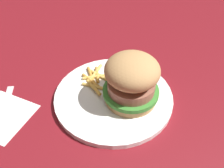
{
  "coord_description": "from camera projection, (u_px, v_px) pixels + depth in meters",
  "views": [
    {
      "loc": [
        -0.32,
        -0.21,
        0.39
      ],
      "look_at": [
        -0.01,
        0.0,
        0.04
      ],
      "focal_mm": 39.9,
      "sensor_mm": 36.0,
      "label": 1
    }
  ],
  "objects": [
    {
      "name": "napkin",
      "position": [
        2.0,
        116.0,
        0.51
      ],
      "size": [
        0.13,
        0.13,
        0.0
      ],
      "primitive_type": "cube",
      "rotation": [
        0.0,
        0.0,
        0.17
      ],
      "color": "white",
      "rests_on": "ground_plane"
    },
    {
      "name": "fork",
      "position": [
        2.0,
        115.0,
        0.5
      ],
      "size": [
        0.14,
        0.12,
        0.0
      ],
      "color": "silver",
      "rests_on": "napkin"
    },
    {
      "name": "plate",
      "position": [
        112.0,
        96.0,
        0.54
      ],
      "size": [
        0.25,
        0.25,
        0.01
      ],
      "primitive_type": "cylinder",
      "color": "white",
      "rests_on": "ground_plane"
    },
    {
      "name": "sandwich",
      "position": [
        132.0,
        80.0,
        0.49
      ],
      "size": [
        0.12,
        0.12,
        0.11
      ],
      "color": "tan",
      "rests_on": "plate"
    },
    {
      "name": "ground_plane",
      "position": [
        115.0,
        97.0,
        0.55
      ],
      "size": [
        1.6,
        1.6,
        0.0
      ],
      "primitive_type": "plane",
      "color": "maroon"
    },
    {
      "name": "fries_pile",
      "position": [
        95.0,
        79.0,
        0.57
      ],
      "size": [
        0.09,
        0.08,
        0.01
      ],
      "color": "gold",
      "rests_on": "plate"
    }
  ]
}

